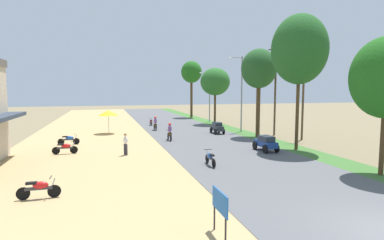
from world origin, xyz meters
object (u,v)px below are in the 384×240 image
(pedestrian_on_shoulder, at_px, (126,143))
(streetlamp_mid, at_px, (210,93))
(median_tree_second, at_px, (299,50))
(utility_pole_far, at_px, (275,89))
(car_sedan_blue, at_px, (266,143))
(vendor_umbrella, at_px, (108,113))
(median_tree_third, at_px, (259,69))
(car_hatchback_charcoal, at_px, (217,127))
(median_tree_fourth, at_px, (215,82))
(median_tree_fifth, at_px, (191,73))
(parked_motorbike_second, at_px, (65,147))
(utility_pole_near, at_px, (303,89))
(parked_motorbike_nearest, at_px, (39,188))
(motorbike_ahead_second, at_px, (210,158))
(motorbike_ahead_fourth, at_px, (155,124))
(motorbike_ahead_third, at_px, (170,132))
(streetlamp_near, at_px, (242,89))
(street_signboard, at_px, (220,205))
(motorbike_ahead_fifth, at_px, (151,122))
(parked_motorbike_third, at_px, (69,139))

(pedestrian_on_shoulder, relative_size, streetlamp_mid, 0.22)
(median_tree_second, relative_size, utility_pole_far, 1.12)
(utility_pole_far, height_order, car_sedan_blue, utility_pole_far)
(vendor_umbrella, distance_m, median_tree_third, 16.55)
(vendor_umbrella, xyz_separation_m, car_hatchback_charcoal, (11.34, -3.31, -1.56))
(median_tree_fourth, distance_m, car_hatchback_charcoal, 10.68)
(median_tree_fifth, xyz_separation_m, car_hatchback_charcoal, (-2.78, -20.06, -7.02))
(parked_motorbike_second, height_order, car_sedan_blue, car_sedan_blue)
(utility_pole_near, height_order, car_sedan_blue, utility_pole_near)
(pedestrian_on_shoulder, bearing_deg, median_tree_second, -6.44)
(parked_motorbike_nearest, height_order, motorbike_ahead_second, motorbike_ahead_second)
(motorbike_ahead_second, bearing_deg, motorbike_ahead_fourth, 91.93)
(streetlamp_mid, xyz_separation_m, motorbike_ahead_second, (-8.58, -24.85, -3.78))
(motorbike_ahead_third, bearing_deg, median_tree_fourth, 53.40)
(parked_motorbike_nearest, relative_size, median_tree_third, 0.20)
(streetlamp_near, relative_size, car_sedan_blue, 3.74)
(parked_motorbike_second, distance_m, street_signboard, 16.52)
(median_tree_third, distance_m, car_sedan_blue, 9.87)
(median_tree_third, relative_size, motorbike_ahead_second, 4.91)
(median_tree_second, bearing_deg, motorbike_ahead_second, -159.32)
(median_tree_second, relative_size, motorbike_ahead_fourth, 5.87)
(median_tree_fourth, distance_m, motorbike_ahead_fourth, 11.26)
(parked_motorbike_second, relative_size, utility_pole_near, 0.19)
(vendor_umbrella, relative_size, streetlamp_near, 0.30)
(utility_pole_far, bearing_deg, pedestrian_on_shoulder, -158.64)
(median_tree_second, bearing_deg, car_sedan_blue, -179.54)
(motorbike_ahead_fourth, bearing_deg, parked_motorbike_second, -126.71)
(pedestrian_on_shoulder, relative_size, motorbike_ahead_fifth, 0.90)
(streetlamp_near, bearing_deg, median_tree_second, -91.13)
(parked_motorbike_second, height_order, motorbike_ahead_fifth, motorbike_ahead_fifth)
(street_signboard, bearing_deg, motorbike_ahead_fourth, 85.29)
(parked_motorbike_third, bearing_deg, utility_pole_near, -7.75)
(vendor_umbrella, distance_m, utility_pole_near, 20.21)
(vendor_umbrella, relative_size, car_sedan_blue, 1.12)
(parked_motorbike_second, height_order, streetlamp_near, streetlamp_near)
(parked_motorbike_nearest, bearing_deg, parked_motorbike_second, 90.27)
(utility_pole_near, relative_size, car_sedan_blue, 4.19)
(pedestrian_on_shoulder, height_order, motorbike_ahead_fifth, pedestrian_on_shoulder)
(street_signboard, distance_m, vendor_umbrella, 25.76)
(pedestrian_on_shoulder, distance_m, car_hatchback_charcoal, 13.49)
(median_tree_fifth, xyz_separation_m, streetlamp_near, (0.34, -19.46, -2.87))
(median_tree_fourth, relative_size, motorbike_ahead_fifth, 4.31)
(motorbike_ahead_fifth, bearing_deg, parked_motorbike_third, -125.35)
(streetlamp_near, bearing_deg, motorbike_ahead_fourth, 157.22)
(parked_motorbike_third, bearing_deg, median_tree_fifth, 52.67)
(median_tree_second, bearing_deg, streetlamp_mid, 89.44)
(car_hatchback_charcoal, bearing_deg, parked_motorbike_second, -154.41)
(streetlamp_mid, distance_m, car_hatchback_charcoal, 12.47)
(median_tree_fourth, relative_size, utility_pole_near, 0.82)
(median_tree_third, distance_m, streetlamp_near, 4.16)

